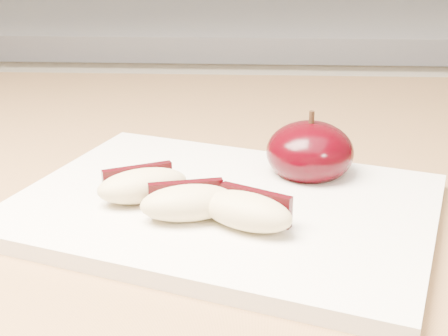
{
  "coord_description": "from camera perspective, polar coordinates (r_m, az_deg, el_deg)",
  "views": [
    {
      "loc": [
        -0.04,
        -0.05,
        1.1
      ],
      "look_at": [
        -0.06,
        0.37,
        0.94
      ],
      "focal_mm": 50.0,
      "sensor_mm": 36.0,
      "label": 1
    }
  ],
  "objects": [
    {
      "name": "apple_wedge_b",
      "position": [
        0.43,
        -3.27,
        -3.12
      ],
      "size": [
        0.07,
        0.05,
        0.02
      ],
      "rotation": [
        0.0,
        0.0,
        0.25
      ],
      "color": "#D1BB84",
      "rests_on": "cutting_board"
    },
    {
      "name": "cutting_board",
      "position": [
        0.46,
        0.0,
        -3.57
      ],
      "size": [
        0.35,
        0.3,
        0.01
      ],
      "primitive_type": "cube",
      "rotation": [
        0.0,
        0.0,
        -0.33
      ],
      "color": "white",
      "rests_on": "island_counter"
    },
    {
      "name": "back_cabinet",
      "position": [
        1.4,
        4.33,
        -5.23
      ],
      "size": [
        2.4,
        0.62,
        0.94
      ],
      "color": "silver",
      "rests_on": "ground"
    },
    {
      "name": "apple_wedge_c",
      "position": [
        0.42,
        2.13,
        -3.89
      ],
      "size": [
        0.07,
        0.06,
        0.02
      ],
      "rotation": [
        0.0,
        0.0,
        -0.48
      ],
      "color": "#D1BB84",
      "rests_on": "cutting_board"
    },
    {
      "name": "apple_wedge_a",
      "position": [
        0.46,
        -7.5,
        -1.55
      ],
      "size": [
        0.07,
        0.06,
        0.02
      ],
      "rotation": [
        0.0,
        0.0,
        0.44
      ],
      "color": "#D1BB84",
      "rests_on": "cutting_board"
    },
    {
      "name": "apple_half",
      "position": [
        0.51,
        7.85,
        1.46
      ],
      "size": [
        0.09,
        0.09,
        0.06
      ],
      "rotation": [
        0.0,
        0.0,
        0.3
      ],
      "color": "black",
      "rests_on": "cutting_board"
    }
  ]
}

